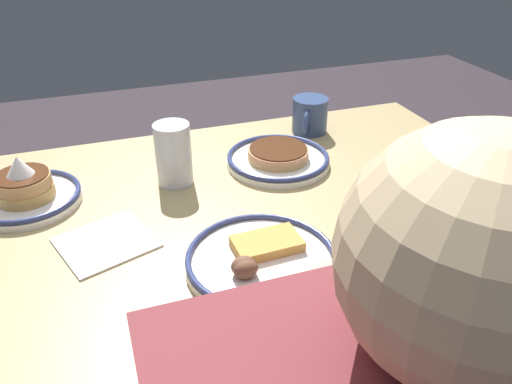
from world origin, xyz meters
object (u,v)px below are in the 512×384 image
coffee_mug (310,115)px  fork_near (380,250)px  plate_far_companion (261,259)px  drinking_glass (174,157)px  paper_napkin (106,242)px  plate_center_pancakes (26,192)px  plate_near_main (278,158)px  plate_far_side (429,187)px

coffee_mug → fork_near: 0.51m
plate_far_companion → fork_near: size_ratio=1.39×
drinking_glass → paper_napkin: size_ratio=0.88×
plate_center_pancakes → paper_napkin: plate_center_pancakes is taller
paper_napkin → fork_near: fork_near is taller
coffee_mug → plate_far_companion: bearing=57.5°
fork_near → paper_napkin: bearing=-22.0°
plate_near_main → plate_far_companion: (0.16, 0.33, -0.00)m
plate_far_side → drinking_glass: drinking_glass is taller
plate_far_companion → coffee_mug: bearing=-122.5°
plate_far_side → coffee_mug: bearing=-74.0°
plate_far_side → plate_center_pancakes: bearing=-16.2°
coffee_mug → paper_napkin: (0.53, 0.32, -0.04)m
plate_near_main → plate_center_pancakes: 0.53m
plate_far_side → paper_napkin: 0.64m
plate_far_side → coffee_mug: (0.10, -0.36, 0.03)m
plate_near_main → plate_far_side: 0.33m
plate_far_companion → drinking_glass: drinking_glass is taller
coffee_mug → plate_center_pancakes: bearing=11.5°
coffee_mug → paper_napkin: size_ratio=0.74×
plate_far_companion → coffee_mug: (-0.30, -0.47, 0.03)m
coffee_mug → fork_near: bearing=79.4°
paper_napkin → plate_far_side: bearing=176.7°
plate_far_side → coffee_mug: size_ratio=1.87×
plate_center_pancakes → coffee_mug: size_ratio=1.88×
plate_far_companion → plate_near_main: bearing=-115.7°
plate_center_pancakes → drinking_glass: (-0.29, 0.01, 0.03)m
plate_center_pancakes → paper_napkin: bearing=125.5°
plate_near_main → plate_center_pancakes: bearing=-0.7°
plate_far_companion → plate_far_side: bearing=-164.7°
fork_near → plate_near_main: bearing=-82.5°
paper_napkin → drinking_glass: bearing=-132.2°
drinking_glass → fork_near: size_ratio=0.73×
plate_far_side → fork_near: size_ratio=1.15×
plate_far_companion → plate_far_side: size_ratio=1.21×
plate_near_main → plate_far_companion: plate_far_companion is taller
plate_far_companion → plate_far_side: plate_far_companion is taller
plate_center_pancakes → drinking_glass: bearing=177.6°
paper_napkin → fork_near: 0.47m
paper_napkin → coffee_mug: bearing=-148.8°
plate_near_main → fork_near: bearing=97.5°
paper_napkin → plate_center_pancakes: bearing=-54.5°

